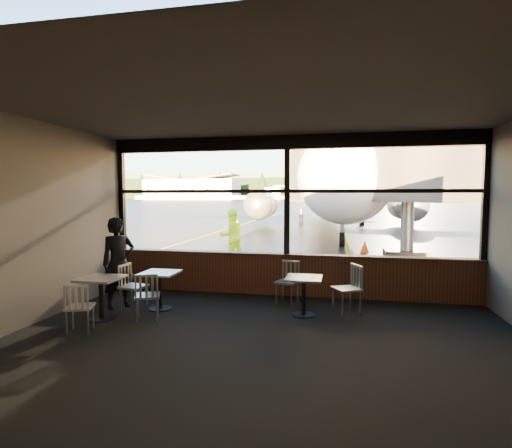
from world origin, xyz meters
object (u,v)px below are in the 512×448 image
(cafe_table_left, at_px, (101,298))
(cone_wing, at_px, (238,222))
(chair_mid_s, at_px, (147,296))
(cone_nose, at_px, (365,246))
(jet_bridge, at_px, (415,190))
(cafe_table_near, at_px, (304,296))
(airliner, at_px, (333,151))
(ground_crew, at_px, (231,236))
(cafe_table_mid, at_px, (160,291))
(chair_near_e, at_px, (347,289))
(chair_near_n, at_px, (287,282))
(chair_mid_w, at_px, (134,287))
(chair_left_s, at_px, (80,307))
(passenger, at_px, (118,263))

(cafe_table_left, distance_m, cone_wing, 22.43)
(chair_mid_s, bearing_deg, cone_wing, 77.37)
(cafe_table_left, bearing_deg, cone_nose, 61.74)
(jet_bridge, relative_size, cafe_table_near, 15.24)
(airliner, bearing_deg, ground_crew, -103.00)
(chair_mid_s, height_order, cone_nose, chair_mid_s)
(cafe_table_near, bearing_deg, cafe_table_mid, -176.68)
(ground_crew, bearing_deg, cone_wing, -115.76)
(cone_nose, bearing_deg, cafe_table_left, -118.26)
(chair_near_e, xyz_separation_m, cone_nose, (0.85, 8.34, -0.23))
(jet_bridge, bearing_deg, cone_wing, 124.28)
(cafe_table_mid, xyz_separation_m, cafe_table_left, (-0.75, -0.80, 0.01))
(cafe_table_mid, distance_m, chair_near_n, 2.53)
(ground_crew, height_order, cone_nose, ground_crew)
(chair_mid_w, bearing_deg, airliner, 178.29)
(cafe_table_near, height_order, cone_nose, cafe_table_near)
(jet_bridge, bearing_deg, chair_mid_w, -131.28)
(ground_crew, bearing_deg, chair_near_n, 78.67)
(cone_wing, bearing_deg, chair_mid_s, -79.77)
(chair_near_e, bearing_deg, ground_crew, 7.66)
(airliner, height_order, cone_nose, airliner)
(chair_left_s, bearing_deg, cafe_table_mid, 45.41)
(airliner, relative_size, chair_left_s, 42.31)
(chair_near_e, xyz_separation_m, cone_wing, (-7.43, 21.00, -0.23))
(airliner, distance_m, chair_mid_s, 23.70)
(cafe_table_mid, relative_size, chair_near_n, 0.85)
(chair_near_n, height_order, chair_mid_s, chair_mid_s)
(chair_mid_s, height_order, passenger, passenger)
(jet_bridge, bearing_deg, cafe_table_near, -114.12)
(cafe_table_mid, height_order, ground_crew, ground_crew)
(cafe_table_near, relative_size, cone_wing, 1.51)
(cafe_table_left, distance_m, chair_mid_s, 0.85)
(chair_mid_s, bearing_deg, chair_near_e, -5.07)
(jet_bridge, relative_size, cafe_table_mid, 14.86)
(chair_mid_w, relative_size, passenger, 0.50)
(jet_bridge, relative_size, passenger, 6.13)
(cafe_table_near, bearing_deg, chair_mid_w, -174.81)
(chair_near_n, distance_m, cone_nose, 8.08)
(airliner, xyz_separation_m, cafe_table_near, (-0.16, -22.15, -5.01))
(chair_mid_s, xyz_separation_m, ground_crew, (-0.13, 6.13, 0.44))
(passenger, xyz_separation_m, cone_wing, (-3.06, 21.46, -0.65))
(chair_left_s, distance_m, cone_wing, 23.13)
(chair_near_e, bearing_deg, cone_nose, -33.59)
(cafe_table_mid, relative_size, ground_crew, 0.42)
(cafe_table_left, relative_size, cone_nose, 1.60)
(airliner, relative_size, ground_crew, 19.92)
(chair_left_s, bearing_deg, ground_crew, 64.84)
(cafe_table_mid, xyz_separation_m, chair_mid_w, (-0.48, -0.13, 0.08))
(jet_bridge, bearing_deg, chair_left_s, -127.34)
(cone_nose, bearing_deg, ground_crew, -143.19)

